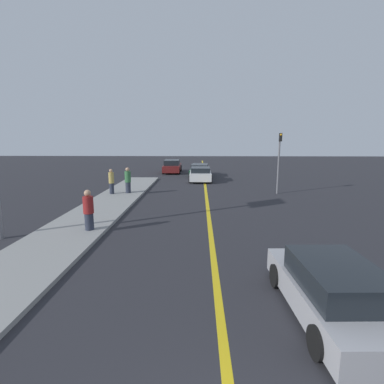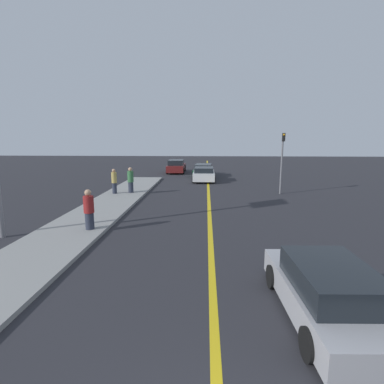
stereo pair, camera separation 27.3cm
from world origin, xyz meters
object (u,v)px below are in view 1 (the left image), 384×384
(car_near_right_lane, at_px, (333,291))
(car_ahead_center, at_px, (200,174))
(car_parked_left_lot, at_px, (172,166))
(pedestrian_far_standing, at_px, (128,180))
(pedestrian_near_curb, at_px, (89,210))
(pedestrian_mid_group, at_px, (111,181))
(traffic_light, at_px, (279,157))
(car_far_distant, at_px, (200,170))

(car_near_right_lane, height_order, car_ahead_center, car_near_right_lane)
(car_parked_left_lot, height_order, pedestrian_far_standing, pedestrian_far_standing)
(car_parked_left_lot, xyz_separation_m, pedestrian_near_curb, (-1.49, -21.35, 0.28))
(pedestrian_mid_group, height_order, pedestrian_far_standing, pedestrian_far_standing)
(pedestrian_near_curb, distance_m, traffic_light, 13.48)
(car_ahead_center, height_order, car_parked_left_lot, car_parked_left_lot)
(car_near_right_lane, bearing_deg, car_ahead_center, 95.76)
(car_ahead_center, xyz_separation_m, pedestrian_far_standing, (-4.96, -6.64, 0.39))
(car_parked_left_lot, xyz_separation_m, traffic_light, (8.47, -12.41, 1.86))
(car_far_distant, relative_size, car_parked_left_lot, 1.05)
(pedestrian_far_standing, bearing_deg, traffic_light, 3.69)
(car_parked_left_lot, bearing_deg, pedestrian_mid_group, -102.74)
(car_far_distant, height_order, traffic_light, traffic_light)
(car_ahead_center, xyz_separation_m, car_parked_left_lot, (-3.12, 6.44, 0.07))
(traffic_light, bearing_deg, car_ahead_center, 131.85)
(car_near_right_lane, relative_size, car_parked_left_lot, 0.94)
(car_far_distant, distance_m, traffic_light, 11.00)
(car_parked_left_lot, bearing_deg, car_ahead_center, -64.89)
(car_far_distant, distance_m, pedestrian_far_standing, 11.17)
(car_near_right_lane, height_order, pedestrian_near_curb, pedestrian_near_curb)
(traffic_light, bearing_deg, pedestrian_mid_group, -174.78)
(pedestrian_near_curb, bearing_deg, pedestrian_far_standing, 92.39)
(car_parked_left_lot, bearing_deg, pedestrian_far_standing, -98.74)
(car_parked_left_lot, relative_size, pedestrian_far_standing, 2.59)
(traffic_light, bearing_deg, car_near_right_lane, -99.86)
(pedestrian_near_curb, xyz_separation_m, traffic_light, (9.96, 8.93, 1.58))
(car_near_right_lane, relative_size, pedestrian_far_standing, 2.44)
(car_parked_left_lot, distance_m, traffic_light, 15.14)
(pedestrian_mid_group, distance_m, pedestrian_far_standing, 1.09)
(pedestrian_near_curb, relative_size, pedestrian_mid_group, 1.00)
(car_near_right_lane, height_order, traffic_light, traffic_light)
(car_ahead_center, bearing_deg, pedestrian_mid_group, -130.64)
(car_far_distant, bearing_deg, car_ahead_center, -86.04)
(car_ahead_center, distance_m, pedestrian_far_standing, 8.29)
(car_near_right_lane, bearing_deg, pedestrian_near_curb, 140.51)
(car_far_distant, bearing_deg, pedestrian_far_standing, -113.16)
(car_near_right_lane, distance_m, car_far_distant, 24.17)
(car_far_distant, relative_size, pedestrian_far_standing, 2.72)
(traffic_light, bearing_deg, car_far_distant, 120.02)
(car_ahead_center, relative_size, pedestrian_far_standing, 2.22)
(pedestrian_near_curb, distance_m, pedestrian_mid_group, 8.02)
(car_ahead_center, relative_size, car_far_distant, 0.82)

